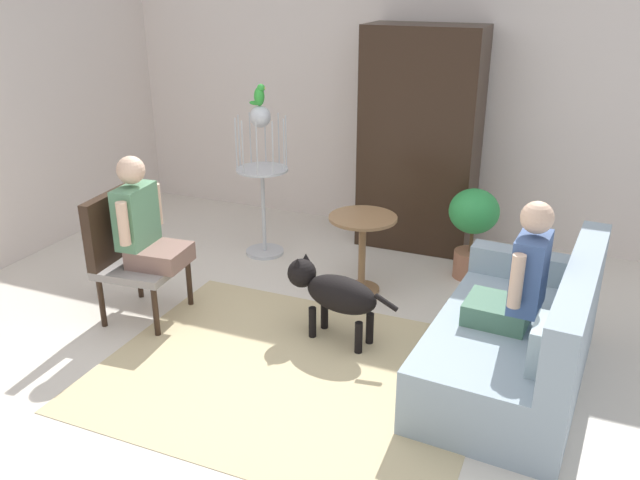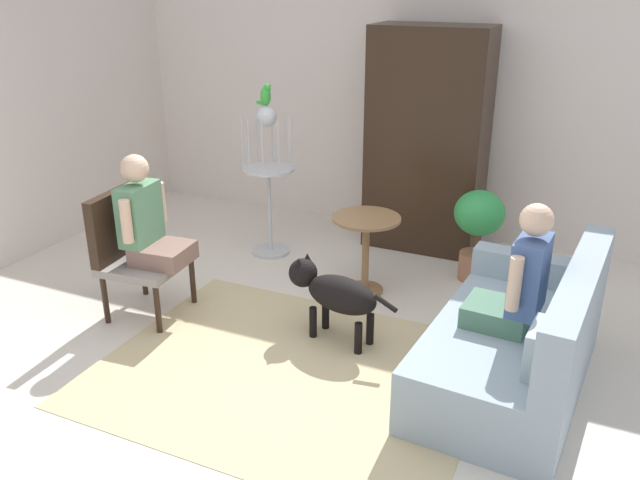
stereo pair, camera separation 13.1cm
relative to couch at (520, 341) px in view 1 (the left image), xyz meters
name	(u,v)px [view 1 (the left image)]	position (x,y,z in m)	size (l,w,h in m)	color
ground_plane	(293,360)	(-1.46, -0.33, -0.31)	(7.39, 7.39, 0.00)	beige
back_wall	(413,89)	(-1.46, 2.50, 1.13)	(6.76, 0.12, 2.87)	silver
area_rug	(290,372)	(-1.41, -0.47, -0.30)	(2.50, 2.02, 0.01)	#C6B284
couch	(520,341)	(0.00, 0.00, 0.00)	(1.03, 1.73, 0.90)	#8EA0AD
armchair	(128,247)	(-2.90, -0.19, 0.26)	(0.61, 0.66, 0.98)	black
person_on_couch	(520,278)	(-0.05, -0.02, 0.45)	(0.48, 0.50, 0.83)	#477058
person_on_armchair	(144,223)	(-2.74, -0.18, 0.47)	(0.49, 0.52, 0.82)	#7E5E53
round_end_table	(362,241)	(-1.38, 0.87, 0.15)	(0.56, 0.56, 0.67)	olive
dog	(334,292)	(-1.31, 0.06, 0.07)	(0.89, 0.36, 0.59)	black
bird_cage_stand	(262,170)	(-2.50, 1.27, 0.52)	(0.48, 0.48, 1.41)	silver
parrot	(259,95)	(-2.50, 1.27, 1.19)	(0.17, 0.10, 0.19)	green
potted_plant	(473,223)	(-0.60, 1.50, 0.20)	(0.43, 0.43, 0.81)	#996047
armoire_cabinet	(420,140)	(-1.25, 2.09, 0.73)	(1.07, 0.56, 2.08)	black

